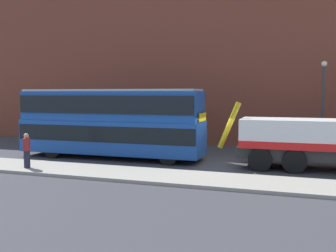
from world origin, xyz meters
The scene contains 6 objects.
ground_plane centered at (0.00, 0.00, 0.00)m, with size 120.00×120.00×0.00m, color #38383D.
near_kerb centered at (0.00, -4.20, 0.07)m, with size 60.00×2.80×0.15m, color gray.
building_facade centered at (0.00, 7.73, 8.07)m, with size 60.00×1.50×16.00m.
double_decker_bus centered at (-6.49, -0.12, 2.23)m, with size 11.06×2.63×4.06m.
pedestrian_onlooker centered at (-8.74, -4.77, 0.99)m, with size 0.42×0.48×1.71m.
street_lamp centered at (5.45, 5.53, 3.47)m, with size 0.36×0.36×5.83m.
Camera 1 is at (3.66, -20.05, 3.82)m, focal length 40.35 mm.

